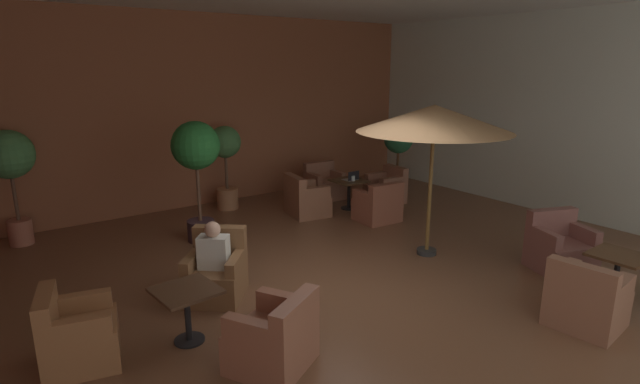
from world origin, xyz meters
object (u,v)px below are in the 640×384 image
Objects in this scene: armchair_mid_center_east at (560,249)px; potted_tree_right_corner at (196,157)px; armchair_front_left_west at (324,185)px; patio_umbrella_tall_red at (434,119)px; armchair_front_right_east at (274,339)px; iced_drink_cup at (353,178)px; armchair_front_right_south at (216,274)px; armchair_front_right_north at (77,336)px; armchair_front_left_east at (378,206)px; potted_tree_mid_left at (9,163)px; potted_tree_mid_right at (398,146)px; potted_tree_left_corner at (226,155)px; cafe_table_front_left at (349,186)px; open_laptop at (352,178)px; patron_blue_shirt at (213,248)px; armchair_front_left_south at (386,189)px; armchair_mid_center_south at (586,301)px; cafe_table_mid_center at (618,265)px; cafe_table_front_right at (187,301)px; armchair_front_left_north at (306,200)px.

armchair_mid_center_east is 6.00m from potted_tree_right_corner.
patio_umbrella_tall_red reaches higher than armchair_front_left_west.
iced_drink_cup is at bearing 42.37° from armchair_front_right_east.
armchair_mid_center_east is (4.59, -2.22, 0.01)m from armchair_front_right_south.
armchair_front_right_north is 0.81× the size of armchair_front_right_south.
potted_tree_mid_left is at bearing 155.69° from armchair_front_left_east.
potted_tree_right_corner is (-5.37, -0.56, 0.39)m from potted_tree_mid_right.
potted_tree_right_corner reaches higher than armchair_mid_center_east.
armchair_front_right_south reaches higher than armchair_front_right_north.
armchair_front_left_west is at bearing -13.79° from potted_tree_left_corner.
armchair_front_right_north is 0.84× the size of armchair_front_right_east.
armchair_front_left_east is at bearing -96.09° from iced_drink_cup.
potted_tree_mid_right reaches higher than cafe_table_front_left.
cafe_table_front_left is 5.85m from armchair_front_right_east.
open_laptop is at bearing -0.60° from potted_tree_right_corner.
armchair_mid_center_east is 0.51× the size of potted_tree_mid_left.
patron_blue_shirt is 5.77× the size of iced_drink_cup.
armchair_front_right_south is at bearing 154.17° from armchair_mid_center_east.
open_laptop reaches higher than armchair_front_left_south.
armchair_mid_center_east reaches higher than cafe_table_front_left.
potted_tree_mid_left is (-1.92, 3.83, 1.11)m from armchair_front_right_south.
cafe_table_front_left is 0.77× the size of armchair_mid_center_south.
potted_tree_right_corner is (0.69, 2.18, 1.18)m from armchair_front_right_south.
armchair_front_left_south is at bearing -50.05° from armchair_front_left_west.
cafe_table_mid_center is (4.42, -1.35, 0.18)m from armchair_front_right_east.
patio_umbrella_tall_red is (-0.71, -3.81, 1.91)m from armchair_front_left_west.
potted_tree_left_corner is at bearing 143.57° from open_laptop.
armchair_front_left_south is 5.35m from cafe_table_mid_center.
armchair_front_right_north reaches higher than cafe_table_mid_center.
armchair_front_right_south is 4.42m from potted_tree_mid_left.
armchair_front_right_east reaches higher than cafe_table_front_right.
armchair_front_left_east is 0.81× the size of armchair_mid_center_east.
potted_tree_left_corner is at bearing 141.83° from iced_drink_cup.
open_laptop is (3.42, -0.04, -0.82)m from potted_tree_right_corner.
armchair_front_left_west is 6.39m from cafe_table_mid_center.
armchair_front_right_north is at bearing 165.83° from armchair_mid_center_east.
armchair_front_left_north is at bearing -51.81° from potted_tree_left_corner.
potted_tree_left_corner reaches higher than armchair_front_left_west.
armchair_front_left_north is 3.85m from armchair_front_right_south.
cafe_table_mid_center is 7.32m from potted_tree_left_corner.
potted_tree_right_corner is (-2.51, 5.48, 1.18)m from armchair_mid_center_south.
cafe_table_mid_center is 0.27× the size of patio_umbrella_tall_red.
armchair_mid_center_south reaches higher than open_laptop.
armchair_front_left_west is at bearing 94.62° from armchair_mid_center_east.
armchair_front_right_north is 8.60m from potted_tree_mid_right.
armchair_front_left_east is 0.99× the size of armchair_front_left_west.
armchair_front_right_east is (1.62, -1.23, -0.01)m from armchair_front_right_north.
armchair_front_left_east is (-0.08, -1.02, -0.19)m from cafe_table_front_left.
armchair_front_right_south is at bearing -163.77° from armchair_front_left_east.
armchair_front_right_east is (-4.18, -3.00, 0.00)m from armchair_front_left_east.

